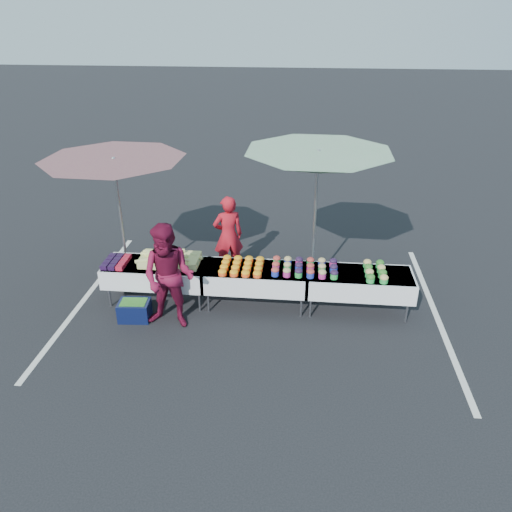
# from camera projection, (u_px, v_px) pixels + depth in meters

# --- Properties ---
(ground) EXTENTS (80.00, 80.00, 0.00)m
(ground) POSITION_uv_depth(u_px,v_px,m) (256.00, 305.00, 9.10)
(ground) COLOR black
(stripe_left) EXTENTS (0.10, 5.00, 0.00)m
(stripe_left) POSITION_uv_depth(u_px,v_px,m) (87.00, 296.00, 9.38)
(stripe_left) COLOR silver
(stripe_left) RESTS_ON ground
(stripe_right) EXTENTS (0.10, 5.00, 0.00)m
(stripe_right) POSITION_uv_depth(u_px,v_px,m) (436.00, 314.00, 8.81)
(stripe_right) COLOR silver
(stripe_right) RESTS_ON ground
(table_left) EXTENTS (1.86, 0.81, 0.75)m
(table_left) POSITION_uv_depth(u_px,v_px,m) (157.00, 272.00, 9.00)
(table_left) COLOR white
(table_left) RESTS_ON ground
(table_center) EXTENTS (1.86, 0.81, 0.75)m
(table_center) POSITION_uv_depth(u_px,v_px,m) (256.00, 277.00, 8.84)
(table_center) COLOR white
(table_center) RESTS_ON ground
(table_right) EXTENTS (1.86, 0.81, 0.75)m
(table_right) POSITION_uv_depth(u_px,v_px,m) (359.00, 282.00, 8.68)
(table_right) COLOR white
(table_right) RESTS_ON ground
(berry_punnets) EXTENTS (0.40, 0.54, 0.08)m
(berry_punnets) POSITION_uv_depth(u_px,v_px,m) (116.00, 262.00, 8.91)
(berry_punnets) COLOR black
(berry_punnets) RESTS_ON table_left
(corn_pile) EXTENTS (1.16, 0.57, 0.26)m
(corn_pile) POSITION_uv_depth(u_px,v_px,m) (169.00, 259.00, 8.90)
(corn_pile) COLOR #D1D46D
(corn_pile) RESTS_ON table_left
(plastic_bags) EXTENTS (0.30, 0.25, 0.05)m
(plastic_bags) POSITION_uv_depth(u_px,v_px,m) (168.00, 272.00, 8.62)
(plastic_bags) COLOR white
(plastic_bags) RESTS_ON table_left
(carrot_bowls) EXTENTS (0.75, 0.69, 0.11)m
(carrot_bowls) POSITION_uv_depth(u_px,v_px,m) (242.00, 266.00, 8.75)
(carrot_bowls) COLOR #FF521C
(carrot_bowls) RESTS_ON table_center
(potato_cups) EXTENTS (1.14, 0.58, 0.16)m
(potato_cups) POSITION_uv_depth(u_px,v_px,m) (305.00, 267.00, 8.65)
(potato_cups) COLOR #2435A8
(potato_cups) RESTS_ON table_right
(bean_baskets) EXTENTS (0.36, 0.68, 0.15)m
(bean_baskets) POSITION_uv_depth(u_px,v_px,m) (375.00, 271.00, 8.54)
(bean_baskets) COLOR green
(bean_baskets) RESTS_ON table_right
(vendor) EXTENTS (0.70, 0.58, 1.64)m
(vendor) POSITION_uv_depth(u_px,v_px,m) (228.00, 236.00, 9.86)
(vendor) COLOR red
(vendor) RESTS_ON ground
(customer) EXTENTS (0.97, 0.80, 1.84)m
(customer) POSITION_uv_depth(u_px,v_px,m) (169.00, 277.00, 8.14)
(customer) COLOR maroon
(customer) RESTS_ON ground
(umbrella_left) EXTENTS (3.24, 3.24, 2.58)m
(umbrella_left) POSITION_uv_depth(u_px,v_px,m) (115.00, 170.00, 8.63)
(umbrella_left) COLOR black
(umbrella_left) RESTS_ON ground
(umbrella_right) EXTENTS (3.48, 3.48, 2.70)m
(umbrella_right) POSITION_uv_depth(u_px,v_px,m) (318.00, 163.00, 8.63)
(umbrella_right) COLOR black
(umbrella_right) RESTS_ON ground
(storage_bin) EXTENTS (0.55, 0.42, 0.35)m
(storage_bin) POSITION_uv_depth(u_px,v_px,m) (135.00, 310.00, 8.62)
(storage_bin) COLOR #0A1236
(storage_bin) RESTS_ON ground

